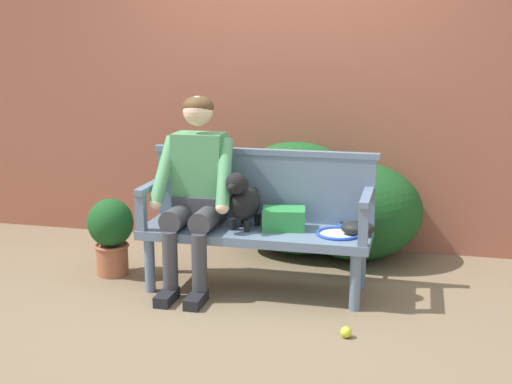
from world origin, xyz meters
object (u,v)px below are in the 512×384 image
dog_on_bench (243,200)px  tennis_ball (346,332)px  garden_bench (256,237)px  sports_bag (284,219)px  person_seated (196,186)px  tennis_racket (339,232)px  baseball_glove (358,228)px  potted_plant (111,232)px

dog_on_bench → tennis_ball: dog_on_bench is taller
garden_bench → sports_bag: 0.23m
person_seated → tennis_ball: size_ratio=19.75×
tennis_racket → baseball_glove: 0.13m
person_seated → dog_on_bench: size_ratio=3.25×
dog_on_bench → baseball_glove: bearing=2.8°
person_seated → garden_bench: bearing=2.0°
tennis_racket → potted_plant: 1.64m
garden_bench → potted_plant: bearing=177.2°
dog_on_bench → potted_plant: 1.05m
tennis_racket → sports_bag: bearing=175.8°
baseball_glove → sports_bag: (-0.49, 0.03, 0.02)m
baseball_glove → sports_bag: 0.49m
garden_bench → sports_bag: (0.18, 0.03, 0.13)m
person_seated → baseball_glove: bearing=1.2°
garden_bench → tennis_ball: garden_bench is taller
garden_bench → person_seated: bearing=-178.0°
person_seated → potted_plant: (-0.67, 0.07, -0.39)m
baseball_glove → sports_bag: bearing=173.6°
baseball_glove → dog_on_bench: bearing=179.4°
person_seated → sports_bag: (0.59, 0.05, -0.20)m
tennis_racket → baseball_glove: (0.12, 0.00, 0.04)m
person_seated → sports_bag: person_seated is taller
sports_bag → potted_plant: 1.28m
person_seated → tennis_ball: 1.42m
person_seated → tennis_racket: 1.00m
garden_bench → baseball_glove: (0.68, 0.01, 0.10)m
baseball_glove → potted_plant: 1.77m
tennis_ball → potted_plant: 1.91m
person_seated → potted_plant: bearing=174.2°
dog_on_bench → tennis_ball: 1.14m
garden_bench → sports_bag: size_ratio=5.48×
sports_bag → potted_plant: bearing=179.1°
sports_bag → tennis_ball: sports_bag is taller
baseball_glove → tennis_racket: bearing=177.2°
garden_bench → person_seated: person_seated is taller
sports_bag → dog_on_bench: bearing=-166.6°
garden_bench → person_seated: 0.53m
dog_on_bench → tennis_racket: size_ratio=0.71×
dog_on_bench → tennis_ball: bearing=-37.7°
tennis_racket → sports_bag: size_ratio=2.02×
baseball_glove → tennis_ball: baseball_glove is taller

